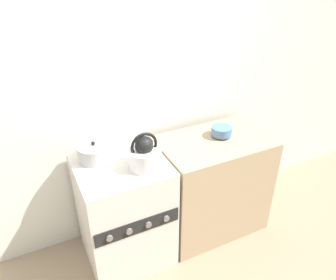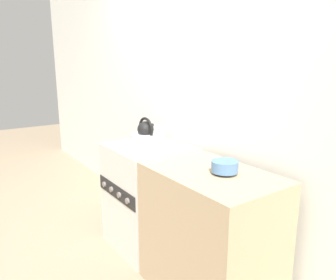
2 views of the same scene
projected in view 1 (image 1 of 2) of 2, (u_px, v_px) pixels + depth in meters
The scene contains 7 objects.
ground_plane at pixel (141, 279), 2.44m from camera, with size 12.00×12.00×0.00m, color gray.
wall_back at pixel (100, 93), 2.32m from camera, with size 7.00×0.06×2.50m.
stove at pixel (124, 211), 2.45m from camera, with size 0.62×0.61×0.86m.
counter at pixel (212, 185), 2.73m from camera, with size 0.86×0.56×0.86m.
kettle at pixel (145, 155), 2.16m from camera, with size 0.27×0.22×0.26m.
cooking_pot at pixel (94, 152), 2.26m from camera, with size 0.23×0.23×0.15m.
enamel_bowl at pixel (222, 131), 2.55m from camera, with size 0.16×0.16×0.08m.
Camera 1 is at (-0.52, -1.51, 2.13)m, focal length 35.00 mm.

